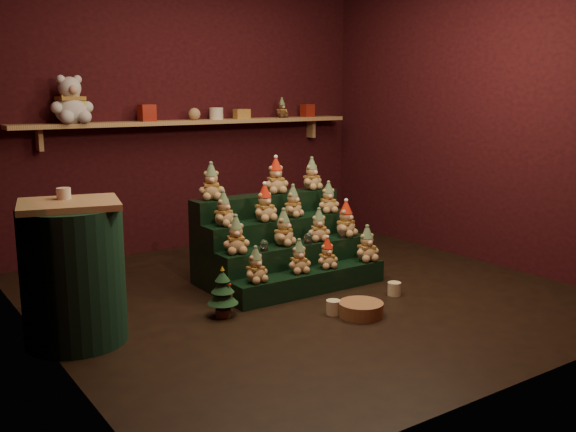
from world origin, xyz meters
TOP-DOWN VIEW (x-y plane):
  - ground at (0.00, 0.00)m, footprint 4.00×4.00m
  - back_wall at (0.00, 2.05)m, footprint 4.00×0.10m
  - front_wall at (0.00, -2.05)m, footprint 4.00×0.10m
  - left_wall at (-2.05, 0.00)m, footprint 0.10×4.00m
  - right_wall at (2.05, 0.00)m, footprint 0.10×4.00m
  - back_shelf at (0.00, 1.87)m, footprint 3.60×0.26m
  - riser_tier_front at (0.07, -0.01)m, footprint 1.40×0.22m
  - riser_tier_midfront at (0.07, 0.21)m, footprint 1.40×0.22m
  - riser_tier_midback at (0.07, 0.43)m, footprint 1.40×0.22m
  - riser_tier_back at (0.07, 0.65)m, footprint 1.40×0.22m
  - teddy_0 at (-0.46, -0.02)m, footprint 0.21×0.20m
  - teddy_1 at (-0.04, 0.00)m, footprint 0.22×0.20m
  - teddy_2 at (0.23, -0.01)m, footprint 0.20×0.19m
  - teddy_3 at (0.65, -0.03)m, footprint 0.24×0.22m
  - teddy_4 at (-0.49, 0.22)m, footprint 0.26×0.24m
  - teddy_5 at (-0.04, 0.23)m, footprint 0.28×0.27m
  - teddy_6 at (0.30, 0.19)m, footprint 0.24×0.23m
  - teddy_7 at (0.60, 0.20)m, footprint 0.27×0.26m
  - teddy_8 at (-0.48, 0.44)m, footprint 0.25×0.24m
  - teddy_9 at (-0.10, 0.42)m, footprint 0.23×0.21m
  - teddy_10 at (0.20, 0.43)m, footprint 0.25×0.24m
  - teddy_11 at (0.57, 0.41)m, footprint 0.23×0.22m
  - teddy_12 at (-0.46, 0.67)m, footprint 0.27×0.26m
  - teddy_13 at (0.17, 0.65)m, footprint 0.26×0.24m
  - teddy_14 at (0.55, 0.65)m, footprint 0.23×0.22m
  - snow_globe_a at (-0.28, 0.15)m, footprint 0.07×0.07m
  - snow_globe_b at (0.16, 0.15)m, footprint 0.07×0.07m
  - snow_globe_c at (0.52, 0.15)m, footprint 0.06×0.06m
  - side_table at (-1.81, 0.01)m, footprint 0.71×0.65m
  - table_ornament at (-1.81, 0.11)m, footprint 0.09×0.09m
  - mini_christmas_tree at (-0.80, -0.11)m, footprint 0.22×0.22m
  - mug_left at (-0.11, -0.53)m, footprint 0.11×0.11m
  - mug_right at (0.57, -0.45)m, footprint 0.11×0.11m
  - wicker_basket at (0.03, -0.67)m, footprint 0.41×0.41m
  - white_bear at (-1.24, 1.84)m, footprint 0.40×0.37m
  - brown_bear at (1.03, 1.84)m, footprint 0.15×0.14m
  - gift_tin_red_a at (-0.52, 1.85)m, footprint 0.14×0.14m
  - gift_tin_cream at (0.23, 1.85)m, footprint 0.14×0.14m
  - gift_tin_red_b at (1.38, 1.85)m, footprint 0.12×0.12m
  - shelf_plush_ball at (-0.02, 1.85)m, footprint 0.12×0.12m
  - scarf_gift_box at (0.53, 1.85)m, footprint 0.16×0.10m

SIDE VIEW (x-z plane):
  - ground at x=0.00m, z-range 0.00..0.00m
  - wicker_basket at x=0.03m, z-range 0.00..0.10m
  - mug_left at x=-0.11m, z-range 0.00..0.11m
  - mug_right at x=0.57m, z-range 0.00..0.11m
  - riser_tier_front at x=0.07m, z-range 0.00..0.18m
  - riser_tier_midfront at x=0.07m, z-range 0.00..0.36m
  - mini_christmas_tree at x=-0.80m, z-range -0.01..0.37m
  - riser_tier_midback at x=0.07m, z-range 0.00..0.54m
  - teddy_2 at x=0.23m, z-range 0.18..0.43m
  - teddy_1 at x=-0.04m, z-range 0.18..0.44m
  - teddy_0 at x=-0.46m, z-range 0.18..0.45m
  - teddy_3 at x=0.65m, z-range 0.18..0.48m
  - riser_tier_back at x=0.07m, z-range 0.00..0.72m
  - snow_globe_c at x=0.52m, z-range 0.36..0.44m
  - snow_globe_a at x=-0.28m, z-range 0.36..0.45m
  - snow_globe_b at x=0.16m, z-range 0.36..0.45m
  - side_table at x=-1.81m, z-range -0.01..0.92m
  - teddy_6 at x=0.30m, z-range 0.36..0.63m
  - teddy_4 at x=-0.49m, z-range 0.36..0.65m
  - teddy_5 at x=-0.04m, z-range 0.36..0.65m
  - teddy_7 at x=0.60m, z-range 0.36..0.66m
  - teddy_10 at x=0.20m, z-range 0.54..0.81m
  - teddy_11 at x=0.57m, z-range 0.54..0.81m
  - teddy_8 at x=-0.48m, z-range 0.54..0.81m
  - teddy_9 at x=-0.10m, z-range 0.54..0.84m
  - teddy_14 at x=0.55m, z-range 0.72..1.00m
  - teddy_12 at x=-0.46m, z-range 0.72..1.02m
  - teddy_13 at x=0.17m, z-range 0.72..1.03m
  - table_ornament at x=-1.81m, z-range 0.93..1.00m
  - back_shelf at x=0.00m, z-range 1.17..1.41m
  - scarf_gift_box at x=0.53m, z-range 1.32..1.42m
  - gift_tin_cream at x=0.23m, z-range 1.32..1.44m
  - shelf_plush_ball at x=-0.02m, z-range 1.32..1.44m
  - gift_tin_red_b at x=1.38m, z-range 1.32..1.46m
  - back_wall at x=0.00m, z-range 0.00..2.80m
  - front_wall at x=0.00m, z-range 0.00..2.80m
  - left_wall at x=-2.05m, z-range 0.00..2.80m
  - right_wall at x=2.05m, z-range 0.00..2.80m
  - gift_tin_red_a at x=-0.52m, z-range 1.32..1.48m
  - brown_bear at x=1.03m, z-range 1.32..1.53m
  - white_bear at x=-1.24m, z-range 1.32..1.85m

